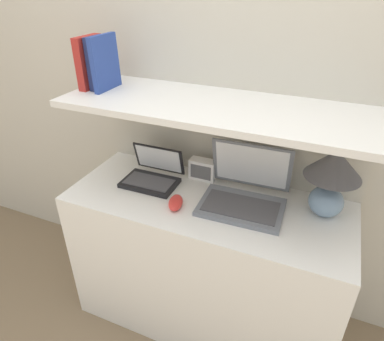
% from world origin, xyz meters
% --- Properties ---
extents(wall_back, '(6.00, 0.05, 2.40)m').
position_xyz_m(wall_back, '(0.00, 0.58, 1.20)').
color(wall_back, beige).
rests_on(wall_back, ground_plane).
extents(desk, '(1.29, 0.51, 0.77)m').
position_xyz_m(desk, '(0.00, 0.26, 0.39)').
color(desk, white).
rests_on(desk, ground_plane).
extents(back_riser, '(1.29, 0.04, 1.18)m').
position_xyz_m(back_riser, '(0.00, 0.53, 0.59)').
color(back_riser, beige).
rests_on(back_riser, ground_plane).
extents(shelf, '(1.29, 0.46, 0.03)m').
position_xyz_m(shelf, '(0.00, 0.32, 1.20)').
color(shelf, white).
rests_on(shelf, back_riser).
extents(table_lamp, '(0.23, 0.23, 0.31)m').
position_xyz_m(table_lamp, '(0.50, 0.36, 0.97)').
color(table_lamp, '#7593B2').
rests_on(table_lamp, desk).
extents(laptop_large, '(0.37, 0.33, 0.26)m').
position_xyz_m(laptop_large, '(0.16, 0.31, 0.83)').
color(laptop_large, slate).
rests_on(laptop_large, desk).
extents(laptop_small, '(0.27, 0.22, 0.16)m').
position_xyz_m(laptop_small, '(-0.30, 0.31, 0.81)').
color(laptop_small, black).
rests_on(laptop_small, desk).
extents(computer_mouse, '(0.09, 0.13, 0.04)m').
position_xyz_m(computer_mouse, '(-0.11, 0.17, 0.79)').
color(computer_mouse, red).
rests_on(computer_mouse, desk).
extents(router_box, '(0.13, 0.06, 0.10)m').
position_xyz_m(router_box, '(-0.09, 0.43, 0.83)').
color(router_box, white).
rests_on(router_box, desk).
extents(book_red, '(0.04, 0.16, 0.23)m').
position_xyz_m(book_red, '(-0.60, 0.32, 1.32)').
color(book_red, '#A82823').
rests_on(book_red, shelf).
extents(book_navy, '(0.04, 0.12, 0.23)m').
position_xyz_m(book_navy, '(-0.55, 0.32, 1.32)').
color(book_navy, navy).
rests_on(book_navy, shelf).
extents(book_blue, '(0.03, 0.18, 0.24)m').
position_xyz_m(book_blue, '(-0.52, 0.32, 1.33)').
color(book_blue, '#284293').
rests_on(book_blue, shelf).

